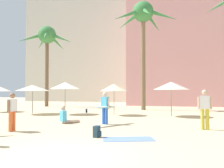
# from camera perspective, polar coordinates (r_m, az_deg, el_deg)

# --- Properties ---
(ground) EXTENTS (120.00, 120.00, 0.00)m
(ground) POSITION_cam_1_polar(r_m,az_deg,el_deg) (7.10, -12.04, -15.20)
(ground) COLOR #C6B28C
(hotel_tower_gray) EXTENTS (19.52, 9.91, 25.24)m
(hotel_tower_gray) POSITION_cam_1_polar(r_m,az_deg,el_deg) (49.37, -5.61, 11.08)
(hotel_tower_gray) COLOR beige
(hotel_tower_gray) RESTS_ON ground
(palm_tree_far_left) EXTENTS (6.22, 6.13, 9.22)m
(palm_tree_far_left) POSITION_cam_1_polar(r_m,az_deg,el_deg) (30.86, -14.18, 9.44)
(palm_tree_far_left) COLOR brown
(palm_tree_far_left) RESTS_ON ground
(palm_tree_right) EXTENTS (6.12, 6.04, 10.12)m
(palm_tree_right) POSITION_cam_1_polar(r_m,az_deg,el_deg) (24.87, 6.92, 14.04)
(palm_tree_right) COLOR brown
(palm_tree_right) RESTS_ON ground
(cafe_umbrella_0) EXTENTS (2.00, 2.00, 2.23)m
(cafe_umbrella_0) POSITION_cam_1_polar(r_m,az_deg,el_deg) (18.37, 0.44, -0.79)
(cafe_umbrella_0) COLOR gray
(cafe_umbrella_0) RESTS_ON ground
(cafe_umbrella_1) EXTENTS (2.57, 2.57, 2.17)m
(cafe_umbrella_1) POSITION_cam_1_polar(r_m,az_deg,el_deg) (20.23, -17.18, -0.85)
(cafe_umbrella_1) COLOR gray
(cafe_umbrella_1) RESTS_ON ground
(cafe_umbrella_3) EXTENTS (2.45, 2.45, 2.34)m
(cafe_umbrella_3) POSITION_cam_1_polar(r_m,az_deg,el_deg) (17.88, 12.99, -0.38)
(cafe_umbrella_3) COLOR gray
(cafe_umbrella_3) RESTS_ON ground
(cafe_umbrella_6) EXTENTS (2.25, 2.25, 2.38)m
(cafe_umbrella_6) POSITION_cam_1_polar(r_m,az_deg,el_deg) (19.48, -10.34, -0.36)
(cafe_umbrella_6) COLOR gray
(cafe_umbrella_6) RESTS_ON ground
(beach_towel) EXTENTS (1.98, 1.46, 0.01)m
(beach_towel) POSITION_cam_1_polar(r_m,az_deg,el_deg) (9.20, 3.63, -12.07)
(beach_towel) COLOR #6684E0
(beach_towel) RESTS_ON ground
(backpack) EXTENTS (0.26, 0.32, 0.42)m
(backpack) POSITION_cam_1_polar(r_m,az_deg,el_deg) (9.53, -3.36, -10.53)
(backpack) COLOR #253E4A
(backpack) RESTS_ON ground
(person_mid_center) EXTENTS (0.92, 1.02, 0.93)m
(person_mid_center) POSITION_cam_1_polar(r_m,az_deg,el_deg) (13.89, -10.06, -7.28)
(person_mid_center) COLOR #D1A889
(person_mid_center) RESTS_ON ground
(person_near_left) EXTENTS (1.61, 2.64, 1.65)m
(person_near_left) POSITION_cam_1_polar(r_m,az_deg,el_deg) (13.10, -1.75, -5.06)
(person_near_left) COLOR blue
(person_near_left) RESTS_ON ground
(person_far_right) EXTENTS (0.24, 0.60, 1.62)m
(person_far_right) POSITION_cam_1_polar(r_m,az_deg,el_deg) (11.64, -21.25, -5.43)
(person_far_right) COLOR orange
(person_far_right) RESTS_ON ground
(person_mid_right) EXTENTS (0.60, 0.24, 1.75)m
(person_mid_right) POSITION_cam_1_polar(r_m,az_deg,el_deg) (12.02, 19.89, -4.96)
(person_mid_right) COLOR gold
(person_mid_right) RESTS_ON ground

